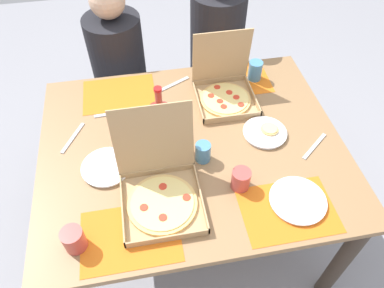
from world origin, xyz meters
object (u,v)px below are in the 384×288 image
object	(u,v)px
cup_red	(203,152)
cup_spare	(74,239)
cup_clear_right	(241,179)
diner_left_seat	(122,81)
pizza_box_corner_right	(160,189)
plate_middle	(265,132)
cup_clear_left	(255,71)
pizza_box_edge_far	(225,90)
plate_near_right	(107,167)
soda_bottle	(161,123)
diner_right_seat	(215,65)
plate_far_right	(298,201)

from	to	relation	value
cup_red	cup_spare	bearing A→B (deg)	-149.39
cup_clear_right	diner_left_seat	size ratio (longest dim) A/B	0.08
pizza_box_corner_right	plate_middle	xyz separation A→B (m)	(0.51, 0.25, -0.04)
cup_spare	diner_left_seat	world-z (taller)	diner_left_seat
cup_red	diner_left_seat	distance (m)	1.00
plate_middle	cup_clear_left	world-z (taller)	cup_clear_left
pizza_box_edge_far	cup_clear_left	xyz separation A→B (m)	(0.19, 0.12, 0.00)
pizza_box_corner_right	cup_clear_left	bearing A→B (deg)	48.20
pizza_box_corner_right	cup_spare	bearing A→B (deg)	-154.96
pizza_box_edge_far	pizza_box_corner_right	size ratio (longest dim) A/B	0.89
plate_middle	cup_red	xyz separation A→B (m)	(-0.31, -0.09, 0.03)
pizza_box_edge_far	plate_middle	world-z (taller)	pizza_box_edge_far
pizza_box_edge_far	plate_near_right	bearing A→B (deg)	-149.69
cup_red	pizza_box_corner_right	bearing A→B (deg)	-141.60
cup_spare	soda_bottle	bearing A→B (deg)	49.27
soda_bottle	cup_clear_right	size ratio (longest dim) A/B	3.60
pizza_box_edge_far	cup_red	size ratio (longest dim) A/B	3.59
cup_clear_left	diner_left_seat	bearing A→B (deg)	149.52
plate_middle	soda_bottle	size ratio (longest dim) A/B	0.62
cup_clear_left	diner_right_seat	bearing A→B (deg)	104.02
plate_near_right	diner_right_seat	xyz separation A→B (m)	(0.68, 0.88, -0.21)
cup_clear_left	cup_red	distance (m)	0.61
cup_clear_right	plate_middle	bearing A→B (deg)	53.70
cup_clear_right	soda_bottle	bearing A→B (deg)	134.91
cup_clear_right	cup_clear_left	size ratio (longest dim) A/B	0.87
cup_clear_right	cup_red	distance (m)	0.20
soda_bottle	diner_left_seat	bearing A→B (deg)	102.40
pizza_box_corner_right	cup_clear_left	xyz separation A→B (m)	(0.57, 0.64, -0.00)
plate_middle	cup_spare	size ratio (longest dim) A/B	2.11
cup_clear_left	soda_bottle	bearing A→B (deg)	-145.19
plate_middle	plate_far_right	distance (m)	0.37
pizza_box_corner_right	plate_near_right	xyz separation A→B (m)	(-0.21, 0.18, -0.04)
cup_clear_right	diner_left_seat	world-z (taller)	diner_left_seat
cup_clear_right	cup_red	world-z (taller)	same
cup_clear_left	diner_left_seat	xyz separation A→B (m)	(-0.71, 0.42, -0.30)
pizza_box_edge_far	pizza_box_corner_right	bearing A→B (deg)	-126.11
pizza_box_corner_right	diner_right_seat	xyz separation A→B (m)	(0.47, 1.06, -0.25)
plate_middle	diner_left_seat	world-z (taller)	diner_left_seat
plate_middle	soda_bottle	distance (m)	0.48
plate_middle	diner_left_seat	size ratio (longest dim) A/B	0.18
cup_clear_right	cup_spare	xyz separation A→B (m)	(-0.64, -0.14, 0.00)
soda_bottle	cup_spare	xyz separation A→B (m)	(-0.36, -0.42, -0.09)
pizza_box_edge_far	diner_left_seat	xyz separation A→B (m)	(-0.51, 0.53, -0.29)
pizza_box_corner_right	diner_right_seat	size ratio (longest dim) A/B	0.29
plate_far_right	soda_bottle	bearing A→B (deg)	140.69
plate_far_right	plate_middle	bearing A→B (deg)	91.76
diner_right_seat	cup_spare	bearing A→B (deg)	-123.28
plate_middle	cup_red	size ratio (longest dim) A/B	2.24
diner_left_seat	diner_right_seat	xyz separation A→B (m)	(0.60, 0.00, 0.05)
diner_left_seat	cup_clear_right	bearing A→B (deg)	-67.06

